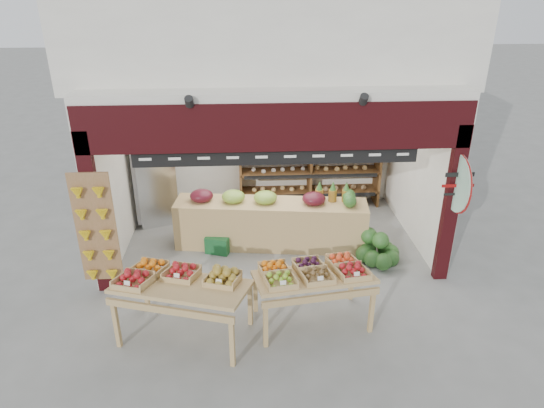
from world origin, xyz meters
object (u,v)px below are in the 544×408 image
Objects in this scene: cardboard_stack at (206,233)px; display_table_right at (313,274)px; refrigerator at (153,176)px; display_table_left at (176,281)px; back_shelving at (310,157)px; watermelon_pile at (378,251)px; mid_counter at (270,222)px.

cardboard_stack is 0.64× the size of display_table_right.
refrigerator is 1.75m from cardboard_stack.
back_shelving is at bearing 60.17° from display_table_left.
cardboard_stack is 1.41× the size of watermelon_pile.
display_table_left is 1.11× the size of display_table_right.
back_shelving is 2.77m from watermelon_pile.
display_table_left is (-1.41, -2.38, 0.36)m from mid_counter.
refrigerator is 4.45m from display_table_right.
display_table_right is at bearing -54.17° from cardboard_stack.
display_table_left is at bearing -94.98° from cardboard_stack.
refrigerator is 0.55× the size of mid_counter.
back_shelving is 3.28m from refrigerator.
display_table_left reaches higher than display_table_right.
mid_counter is at bearing -47.51° from refrigerator.
refrigerator is 1.76× the size of cardboard_stack.
display_table_right is (-0.48, -4.02, -0.31)m from back_shelving.
watermelon_pile is (3.07, -0.75, -0.05)m from cardboard_stack.
display_table_left is at bearing -95.90° from refrigerator.
back_shelving is 2.88m from cardboard_stack.
display_table_left is (0.87, -3.59, -0.14)m from refrigerator.
watermelon_pile is (1.40, 1.57, -0.60)m from display_table_right.
watermelon_pile is (1.87, -0.71, -0.27)m from mid_counter.
cardboard_stack is 0.31× the size of mid_counter.
back_shelving reaches higher than display_table_right.
back_shelving is 1.55× the size of refrigerator.
refrigerator is at bearing 128.28° from display_table_right.
back_shelving reaches higher than display_table_left.
cardboard_stack is 3.16m from watermelon_pile.
display_table_right is (0.47, -2.28, 0.34)m from mid_counter.
display_table_left is at bearing -120.57° from mid_counter.
cardboard_stack is at bearing 125.83° from display_table_right.
display_table_right reaches higher than cardboard_stack.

